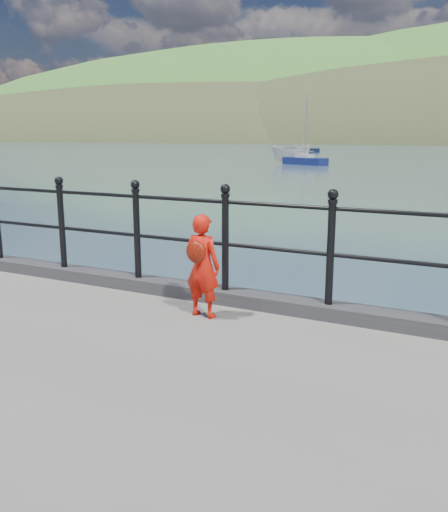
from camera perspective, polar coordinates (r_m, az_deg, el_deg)
The scene contains 7 objects.
ground at distance 6.96m, azimuth -3.82°, elevation -11.71°, with size 600.00×600.00×0.00m, color #2D4251.
kerb at distance 6.47m, azimuth -4.63°, elevation -3.49°, with size 60.00×0.30×0.15m, color #28282B.
railing at distance 6.30m, azimuth -4.75°, elevation 3.07°, with size 18.11×0.11×1.20m.
child at distance 5.59m, azimuth -2.31°, elevation -0.99°, with size 0.41×0.33×1.09m.
launch_white at distance 56.30m, azimuth 7.05°, elevation 10.57°, with size 1.76×4.69×1.81m, color silver.
sailboat_left at distance 90.98m, azimuth 8.29°, elevation 10.94°, with size 5.65×3.37×7.77m.
sailboat_port at distance 53.75m, azimuth 8.52°, elevation 9.83°, with size 4.86×3.21×6.95m.
Camera 1 is at (3.26, -5.45, 2.87)m, focal length 38.00 mm.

